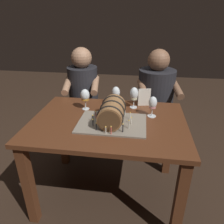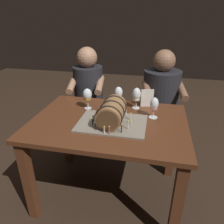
% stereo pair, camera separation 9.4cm
% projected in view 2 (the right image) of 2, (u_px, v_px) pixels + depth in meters
% --- Properties ---
extents(ground_plane, '(8.00, 8.00, 0.00)m').
position_uv_depth(ground_plane, '(109.00, 192.00, 2.00)').
color(ground_plane, '#332319').
extents(dining_table, '(1.21, 0.85, 0.76)m').
position_uv_depth(dining_table, '(109.00, 134.00, 1.72)').
color(dining_table, '#562D19').
rests_on(dining_table, ground).
extents(barrel_cake, '(0.51, 0.37, 0.20)m').
position_uv_depth(barrel_cake, '(112.00, 114.00, 1.58)').
color(barrel_cake, gray).
rests_on(barrel_cake, dining_table).
extents(wine_glass_white, '(0.07, 0.07, 0.19)m').
position_uv_depth(wine_glass_white, '(136.00, 95.00, 1.82)').
color(wine_glass_white, white).
rests_on(wine_glass_white, dining_table).
extents(wine_glass_amber, '(0.08, 0.08, 0.18)m').
position_uv_depth(wine_glass_amber, '(87.00, 95.00, 1.82)').
color(wine_glass_amber, white).
rests_on(wine_glass_amber, dining_table).
extents(wine_glass_red, '(0.07, 0.07, 0.18)m').
position_uv_depth(wine_glass_red, '(118.00, 93.00, 1.88)').
color(wine_glass_red, white).
rests_on(wine_glass_red, dining_table).
extents(wine_glass_rose, '(0.07, 0.07, 0.17)m').
position_uv_depth(wine_glass_rose, '(154.00, 105.00, 1.66)').
color(wine_glass_rose, white).
rests_on(wine_glass_rose, dining_table).
extents(menu_card, '(0.11, 0.03, 0.16)m').
position_uv_depth(menu_card, '(147.00, 98.00, 1.88)').
color(menu_card, silver).
rests_on(menu_card, dining_table).
extents(person_seated_left, '(0.40, 0.49, 1.20)m').
position_uv_depth(person_seated_left, '(89.00, 104.00, 2.48)').
color(person_seated_left, black).
rests_on(person_seated_left, ground).
extents(person_seated_right, '(0.48, 0.54, 1.20)m').
position_uv_depth(person_seated_right, '(159.00, 108.00, 2.32)').
color(person_seated_right, black).
rests_on(person_seated_right, ground).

